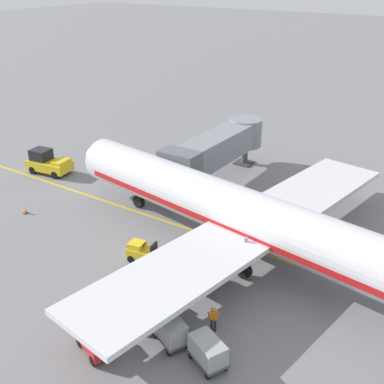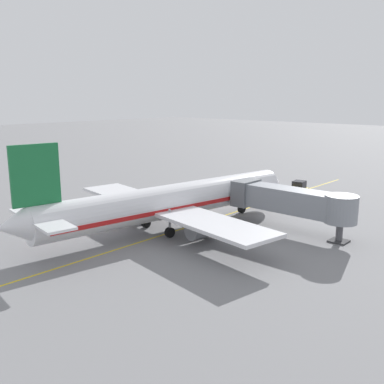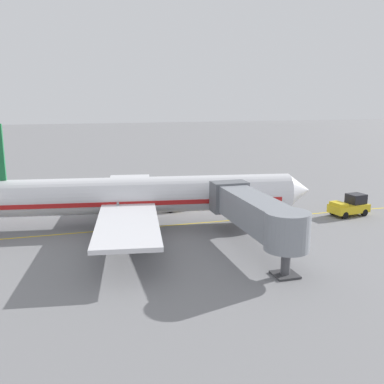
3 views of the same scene
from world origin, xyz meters
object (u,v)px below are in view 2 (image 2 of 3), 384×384
pushback_tractor (297,190)px  baggage_cart_third_in_train (88,211)px  ground_crew_wing_walker (144,216)px  ground_crew_loader (144,211)px  jet_bridge (292,201)px  baggage_cart_second_in_train (107,208)px  baggage_cart_front (126,204)px  ground_crew_marshaller (108,213)px  safety_cone_nose_left (236,194)px  parked_airliner (170,202)px  baggage_tug_trailing (113,202)px  baggage_tug_lead (132,208)px  baggage_tug_spare (174,207)px

pushback_tractor → baggage_cart_third_in_train: size_ratio=1.60×
ground_crew_wing_walker → ground_crew_loader: 2.43m
jet_bridge → ground_crew_wing_walker: jet_bridge is taller
baggage_cart_second_in_train → baggage_cart_front: bearing=83.6°
ground_crew_marshaller → ground_crew_wing_walker: bearing=25.0°
ground_crew_marshaller → jet_bridge: bearing=30.9°
baggage_cart_third_in_train → safety_cone_nose_left: size_ratio=4.95×
baggage_cart_front → parked_airliner: bearing=-11.0°
pushback_tractor → baggage_cart_front: size_ratio=1.60×
pushback_tractor → baggage_cart_front: 25.35m
baggage_cart_front → ground_crew_wing_walker: ground_crew_wing_walker is taller
jet_bridge → baggage_cart_third_in_train: size_ratio=4.97×
baggage_cart_front → safety_cone_nose_left: bearing=72.1°
pushback_tractor → baggage_tug_trailing: size_ratio=1.69×
parked_airliner → ground_crew_wing_walker: bearing=-173.4°
jet_bridge → ground_crew_marshaller: jet_bridge is taller
jet_bridge → baggage_tug_lead: bearing=-160.1°
baggage_tug_trailing → ground_crew_wing_walker: size_ratio=1.63×
baggage_tug_trailing → pushback_tractor: bearing=54.2°
ground_crew_wing_walker → jet_bridge: bearing=32.6°
ground_crew_marshaller → safety_cone_nose_left: (3.55, 21.05, -0.66)m
baggage_cart_third_in_train → ground_crew_loader: size_ratio=1.73×
baggage_cart_front → ground_crew_marshaller: 4.78m
parked_airliner → baggage_tug_spare: bearing=131.0°
baggage_tug_trailing → ground_crew_marshaller: 6.75m
jet_bridge → safety_cone_nose_left: bearing=146.6°
ground_crew_marshaller → baggage_cart_front: bearing=112.5°
baggage_cart_front → safety_cone_nose_left: size_ratio=4.95×
jet_bridge → baggage_tug_lead: (-19.09, -6.90, -2.74)m
parked_airliner → pushback_tractor: size_ratio=7.99×
baggage_tug_trailing → ground_crew_wing_walker: ground_crew_wing_walker is taller
baggage_cart_third_in_train → ground_crew_loader: 6.83m
baggage_cart_third_in_train → ground_crew_wing_walker: ground_crew_wing_walker is taller
baggage_tug_trailing → ground_crew_marshaller: bearing=-42.8°
pushback_tractor → baggage_tug_trailing: 26.90m
baggage_tug_trailing → ground_crew_loader: (7.46, -0.93, 0.24)m
parked_airliner → baggage_tug_trailing: size_ratio=13.50×
baggage_tug_spare → baggage_cart_third_in_train: size_ratio=0.91×
ground_crew_marshaller → baggage_tug_trailing: bearing=137.2°
jet_bridge → ground_crew_wing_walker: bearing=-147.4°
jet_bridge → safety_cone_nose_left: jet_bridge is taller
baggage_tug_spare → ground_crew_marshaller: size_ratio=1.58×
baggage_tug_spare → baggage_cart_third_in_train: bearing=-122.9°
baggage_tug_spare → ground_crew_marshaller: 8.65m
ground_crew_loader → baggage_cart_third_in_train: bearing=-135.6°
baggage_cart_front → pushback_tractor: bearing=60.1°
baggage_cart_third_in_train → ground_crew_marshaller: (2.37, 1.12, 0.00)m
parked_airliner → baggage_tug_lead: (-8.73, 1.77, -2.47)m
baggage_tug_spare → baggage_cart_third_in_train: (-5.85, -9.03, 0.24)m
safety_cone_nose_left → baggage_cart_third_in_train: bearing=-104.9°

